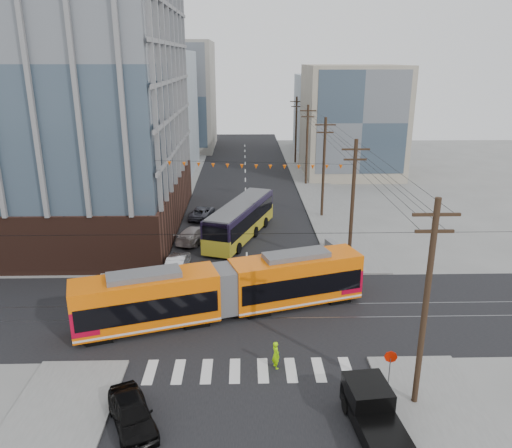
{
  "coord_description": "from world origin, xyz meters",
  "views": [
    {
      "loc": [
        -0.18,
        -27.29,
        16.91
      ],
      "look_at": [
        0.68,
        8.12,
        5.11
      ],
      "focal_mm": 35.0,
      "sensor_mm": 36.0,
      "label": 1
    }
  ],
  "objects_px": {
    "city_bus": "(241,220)",
    "black_sedan": "(132,413)",
    "pickup_truck": "(378,421)",
    "streetcar": "(224,290)"
  },
  "relations": [
    {
      "from": "city_bus",
      "to": "black_sedan",
      "type": "relative_size",
      "value": 2.88
    },
    {
      "from": "city_bus",
      "to": "pickup_truck",
      "type": "bearing_deg",
      "value": -56.67
    },
    {
      "from": "streetcar",
      "to": "black_sedan",
      "type": "relative_size",
      "value": 4.48
    },
    {
      "from": "pickup_truck",
      "to": "black_sedan",
      "type": "xyz_separation_m",
      "value": [
        -11.6,
        1.08,
        -0.19
      ]
    },
    {
      "from": "pickup_truck",
      "to": "black_sedan",
      "type": "distance_m",
      "value": 11.65
    },
    {
      "from": "city_bus",
      "to": "black_sedan",
      "type": "height_order",
      "value": "city_bus"
    },
    {
      "from": "pickup_truck",
      "to": "black_sedan",
      "type": "height_order",
      "value": "pickup_truck"
    },
    {
      "from": "pickup_truck",
      "to": "black_sedan",
      "type": "relative_size",
      "value": 1.25
    },
    {
      "from": "black_sedan",
      "to": "city_bus",
      "type": "bearing_deg",
      "value": 54.57
    },
    {
      "from": "streetcar",
      "to": "black_sedan",
      "type": "distance_m",
      "value": 11.69
    }
  ]
}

